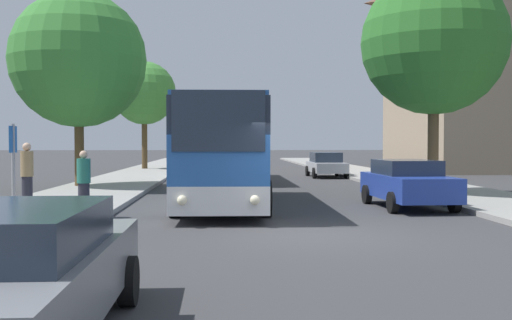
# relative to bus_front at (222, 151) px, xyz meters

# --- Properties ---
(ground_plane) EXTENTS (300.00, 300.00, 0.00)m
(ground_plane) POSITION_rel_bus_front_xyz_m (1.96, -6.26, -1.75)
(ground_plane) COLOR #38383A
(ground_plane) RESTS_ON ground
(bus_front) EXTENTS (2.88, 10.28, 3.28)m
(bus_front) POSITION_rel_bus_front_xyz_m (0.00, 0.00, 0.00)
(bus_front) COLOR silver
(bus_front) RESTS_ON ground_plane
(bus_middle) EXTENTS (2.93, 10.98, 3.37)m
(bus_middle) POSITION_rel_bus_front_xyz_m (-0.01, 12.74, 0.05)
(bus_middle) COLOR #2D519E
(bus_middle) RESTS_ON ground_plane
(parked_car_left_curb) EXTENTS (2.01, 4.69, 1.41)m
(parked_car_left_curb) POSITION_rel_bus_front_xyz_m (-2.03, -13.28, -1.00)
(parked_car_left_curb) COLOR slate
(parked_car_left_curb) RESTS_ON ground_plane
(parked_car_right_near) EXTENTS (2.13, 4.44, 1.48)m
(parked_car_right_near) POSITION_rel_bus_front_xyz_m (5.72, -0.98, -0.97)
(parked_car_right_near) COLOR #233D9E
(parked_car_right_near) RESTS_ON ground_plane
(parked_car_right_far) EXTENTS (2.02, 4.32, 1.45)m
(parked_car_right_far) POSITION_rel_bus_front_xyz_m (6.04, 15.50, -1.00)
(parked_car_right_far) COLOR #B7B7BC
(parked_car_right_far) RESTS_ON ground_plane
(bus_stop_sign) EXTENTS (0.08, 0.45, 2.30)m
(bus_stop_sign) POSITION_rel_bus_front_xyz_m (-4.70, -5.45, -0.17)
(bus_stop_sign) COLOR gray
(bus_stop_sign) RESTS_ON sidewalk_left
(pedestrian_waiting_far) EXTENTS (0.36, 0.36, 1.87)m
(pedestrian_waiting_far) POSITION_rel_bus_front_xyz_m (-5.66, -1.53, -0.65)
(pedestrian_waiting_far) COLOR #23232D
(pedestrian_waiting_far) RESTS_ON sidewalk_left
(pedestrian_walking_back) EXTENTS (0.36, 0.36, 1.66)m
(pedestrian_walking_back) POSITION_rel_bus_front_xyz_m (-3.71, -2.99, -0.77)
(pedestrian_walking_back) COLOR #23232D
(pedestrian_walking_back) RESTS_ON sidewalk_left
(tree_left_near) EXTENTS (5.85, 5.85, 8.38)m
(tree_left_near) POSITION_rel_bus_front_xyz_m (-6.23, 7.17, 3.84)
(tree_left_near) COLOR #513D23
(tree_left_near) RESTS_ON sidewalk_left
(tree_left_far) EXTENTS (4.55, 4.55, 7.72)m
(tree_left_far) POSITION_rel_bus_front_xyz_m (-5.65, 24.34, 3.82)
(tree_left_far) COLOR #513D23
(tree_left_far) RESTS_ON sidewalk_left
(tree_right_near) EXTENTS (5.36, 5.36, 8.27)m
(tree_right_near) POSITION_rel_bus_front_xyz_m (7.82, 2.63, 3.97)
(tree_right_near) COLOR brown
(tree_right_near) RESTS_ON sidewalk_right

